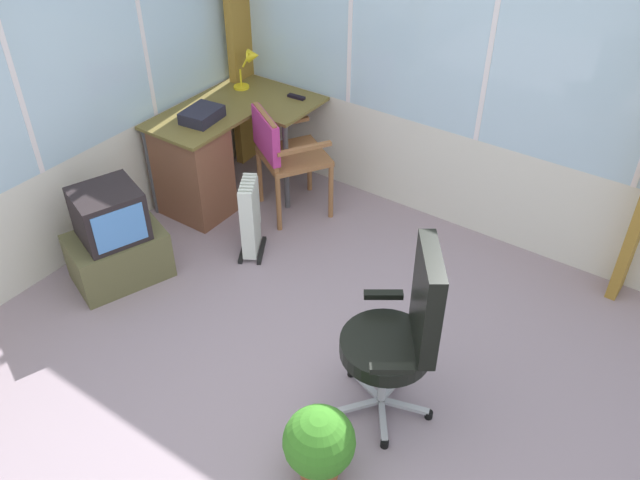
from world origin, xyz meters
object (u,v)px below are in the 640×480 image
at_px(tv_remote, 296,97).
at_px(space_heater, 251,216).
at_px(paper_tray, 202,115).
at_px(wooden_armchair, 280,148).
at_px(potted_plant, 319,444).
at_px(tv_on_stand, 115,241).
at_px(office_chair, 404,328).
at_px(desk_lamp, 251,63).
at_px(desk, 197,164).

relative_size(tv_remote, space_heater, 0.25).
xyz_separation_m(paper_tray, wooden_armchair, (0.26, -0.53, -0.23)).
distance_m(tv_remote, wooden_armchair, 0.53).
bearing_deg(tv_remote, paper_tray, 150.26).
xyz_separation_m(paper_tray, potted_plant, (-1.55, -2.16, -0.57)).
xyz_separation_m(wooden_armchair, potted_plant, (-1.81, -1.63, -0.34)).
distance_m(tv_on_stand, space_heater, 0.96).
relative_size(paper_tray, space_heater, 0.49).
distance_m(tv_remote, tv_on_stand, 1.84).
relative_size(office_chair, tv_on_stand, 1.48).
distance_m(space_heater, potted_plant, 1.98).
bearing_deg(tv_on_stand, office_chair, -87.15).
relative_size(tv_remote, paper_tray, 0.50).
distance_m(tv_remote, potted_plant, 2.95).
relative_size(desk_lamp, tv_on_stand, 0.43).
relative_size(desk_lamp, potted_plant, 0.70).
height_order(wooden_armchair, office_chair, office_chair).
xyz_separation_m(desk, office_chair, (-0.86, -2.31, 0.21)).
height_order(desk_lamp, tv_remote, desk_lamp).
bearing_deg(tv_remote, desk, 150.32).
height_order(space_heater, potted_plant, space_heater).
bearing_deg(tv_remote, tv_on_stand, 167.81).
bearing_deg(wooden_armchair, desk, 120.39).
bearing_deg(tv_on_stand, desk_lamp, 5.47).
bearing_deg(paper_tray, space_heater, -112.34).
bearing_deg(space_heater, tv_on_stand, 143.61).
distance_m(paper_tray, tv_on_stand, 1.16).
xyz_separation_m(tv_remote, space_heater, (-0.99, -0.30, -0.48)).
bearing_deg(tv_on_stand, tv_remote, -8.77).
distance_m(desk, space_heater, 0.73).
relative_size(desk, wooden_armchair, 1.40).
bearing_deg(paper_tray, wooden_armchair, -64.28).
distance_m(desk, desk_lamp, 0.95).
bearing_deg(desk_lamp, wooden_armchair, -125.36).
height_order(tv_on_stand, potted_plant, tv_on_stand).
xyz_separation_m(space_heater, potted_plant, (-1.29, -1.50, -0.06)).
distance_m(tv_remote, space_heater, 1.14).
xyz_separation_m(paper_tray, space_heater, (-0.27, -0.65, -0.51)).
bearing_deg(desk_lamp, potted_plant, -135.06).
bearing_deg(desk, wooden_armchair, -59.61).
bearing_deg(desk_lamp, paper_tray, -173.17).
bearing_deg(space_heater, wooden_armchair, 13.20).
xyz_separation_m(paper_tray, office_chair, (-0.94, -2.27, -0.20)).
xyz_separation_m(desk, potted_plant, (-1.48, -2.20, -0.17)).
distance_m(office_chair, tv_on_stand, 2.21).
relative_size(wooden_armchair, tv_on_stand, 1.19).
distance_m(paper_tray, wooden_armchair, 0.63).
distance_m(desk_lamp, wooden_armchair, 0.85).
relative_size(tv_on_stand, potted_plant, 1.64).
distance_m(desk, potted_plant, 2.65).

